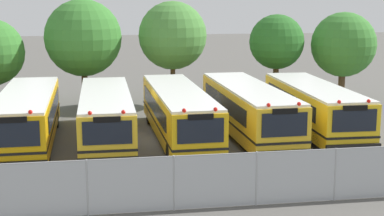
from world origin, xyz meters
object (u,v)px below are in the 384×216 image
object	(u,v)px
school_bus_3	(178,112)
tree_3	(174,35)
school_bus_1	(27,116)
school_bus_5	(314,107)
tree_5	(342,44)
school_bus_2	(106,114)
school_bus_4	(248,109)
tree_2	(82,38)
tree_4	(278,43)

from	to	relation	value
school_bus_3	tree_3	distance (m)	10.00
school_bus_1	tree_3	world-z (taller)	tree_3
school_bus_5	tree_3	distance (m)	11.51
tree_5	school_bus_1	bearing A→B (deg)	-158.57
school_bus_2	tree_3	world-z (taller)	tree_3
school_bus_4	school_bus_5	size ratio (longest dim) A/B	1.07
school_bus_5	tree_2	distance (m)	15.61
school_bus_2	tree_4	size ratio (longest dim) A/B	1.83
school_bus_2	tree_2	xyz separation A→B (m)	(-1.24, 9.15, 3.20)
school_bus_2	school_bus_5	distance (m)	11.08
school_bus_4	tree_4	bearing A→B (deg)	-117.98
tree_3	tree_5	distance (m)	11.29
school_bus_4	school_bus_2	bearing A→B (deg)	-1.38
school_bus_2	tree_3	bearing A→B (deg)	-117.04
tree_4	school_bus_3	bearing A→B (deg)	-132.66
tree_2	tree_3	world-z (taller)	tree_2
tree_4	tree_5	size ratio (longest dim) A/B	0.98
school_bus_2	tree_5	size ratio (longest dim) A/B	1.79
school_bus_2	tree_3	size ratio (longest dim) A/B	1.60
tree_2	tree_5	size ratio (longest dim) A/B	1.14
tree_3	tree_4	distance (m)	6.96
school_bus_5	tree_3	xyz separation A→B (m)	(-6.37, 9.01, 3.28)
tree_2	school_bus_3	bearing A→B (deg)	-62.55
tree_2	tree_5	world-z (taller)	tree_2
tree_3	tree_5	world-z (taller)	tree_3
school_bus_2	tree_5	distance (m)	17.88
tree_3	school_bus_3	bearing A→B (deg)	-96.38
school_bus_3	tree_5	size ratio (longest dim) A/B	1.88
school_bus_3	tree_2	distance (m)	11.09
school_bus_2	school_bus_5	world-z (taller)	school_bus_5
school_bus_1	school_bus_3	xyz separation A→B (m)	(7.50, -0.26, -0.01)
school_bus_3	tree_5	bearing A→B (deg)	-147.85
school_bus_1	tree_2	world-z (taller)	tree_2
school_bus_4	school_bus_1	bearing A→B (deg)	-1.23
school_bus_5	tree_5	bearing A→B (deg)	-120.93
school_bus_2	school_bus_5	bearing A→B (deg)	-179.16
school_bus_3	tree_4	xyz separation A→B (m)	(7.95, 8.63, 2.73)
tree_5	tree_2	bearing A→B (deg)	175.26
school_bus_2	tree_2	size ratio (longest dim) A/B	1.57
school_bus_2	school_bus_3	bearing A→B (deg)	175.90
school_bus_4	tree_4	world-z (taller)	tree_4
school_bus_1	tree_4	size ratio (longest dim) A/B	1.82
school_bus_2	tree_5	bearing A→B (deg)	-153.75
school_bus_1	school_bus_5	xyz separation A→B (m)	(14.91, 0.12, -0.03)
school_bus_2	tree_2	world-z (taller)	tree_2
tree_2	tree_3	bearing A→B (deg)	-0.41
school_bus_1	school_bus_3	world-z (taller)	school_bus_1
tree_4	school_bus_4	bearing A→B (deg)	-116.74
school_bus_5	school_bus_3	bearing A→B (deg)	4.32
school_bus_5	tree_4	distance (m)	8.71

